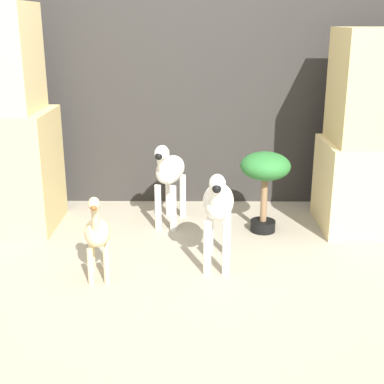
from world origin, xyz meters
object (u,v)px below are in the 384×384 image
(giraffe_figurine, at_px, (97,233))
(potted_palm_front, at_px, (265,173))
(zebra_left, at_px, (169,172))
(zebra_right, at_px, (218,205))

(giraffe_figurine, bearing_deg, potted_palm_front, 35.67)
(zebra_left, distance_m, potted_palm_front, 0.67)
(zebra_right, xyz_separation_m, potted_palm_front, (0.34, 0.56, 0.03))
(zebra_right, distance_m, potted_palm_front, 0.66)
(zebra_right, xyz_separation_m, giraffe_figurine, (-0.67, -0.17, -0.11))
(potted_palm_front, bearing_deg, giraffe_figurine, -144.33)
(zebra_left, bearing_deg, potted_palm_front, -10.91)
(zebra_right, relative_size, potted_palm_front, 1.11)
(zebra_left, xyz_separation_m, potted_palm_front, (0.65, -0.13, 0.03))
(zebra_left, height_order, potted_palm_front, zebra_left)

